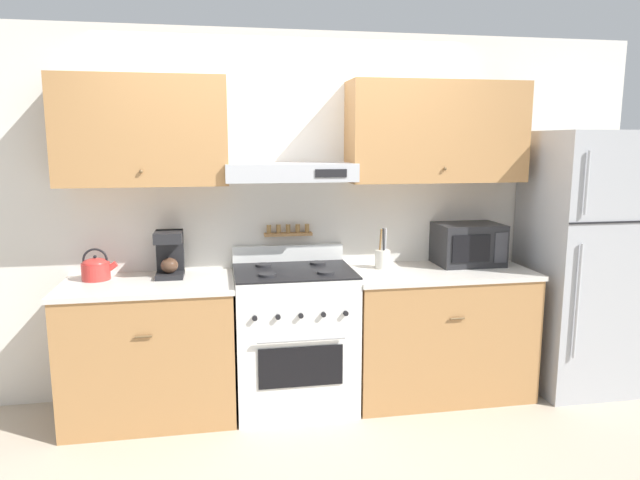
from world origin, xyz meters
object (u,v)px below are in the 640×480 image
object	(u,v)px
stove_range	(294,337)
microwave	(468,244)
refrigerator	(587,261)
coffee_maker	(170,253)
utensil_crock	(383,258)
tea_kettle	(96,268)

from	to	relation	value
stove_range	microwave	size ratio (longest dim) A/B	2.30
refrigerator	microwave	distance (m)	0.88
stove_range	coffee_maker	size ratio (longest dim) A/B	3.51
coffee_maker	utensil_crock	world-z (taller)	coffee_maker
refrigerator	coffee_maker	distance (m)	2.98
refrigerator	microwave	world-z (taller)	refrigerator
stove_range	tea_kettle	world-z (taller)	tea_kettle
stove_range	utensil_crock	size ratio (longest dim) A/B	3.74
microwave	coffee_maker	bearing A→B (deg)	179.63
stove_range	refrigerator	bearing A→B (deg)	-0.90
tea_kettle	coffee_maker	world-z (taller)	coffee_maker
stove_range	utensil_crock	world-z (taller)	utensil_crock
microwave	utensil_crock	world-z (taller)	microwave
tea_kettle	microwave	distance (m)	2.58
refrigerator	microwave	size ratio (longest dim) A/B	4.03
microwave	tea_kettle	bearing A→B (deg)	-179.60
coffee_maker	microwave	xyz separation A→B (m)	(2.12, -0.01, -0.00)
coffee_maker	microwave	distance (m)	2.12
tea_kettle	microwave	size ratio (longest dim) A/B	0.50
microwave	utensil_crock	size ratio (longest dim) A/B	1.62
refrigerator	tea_kettle	world-z (taller)	refrigerator
tea_kettle	utensil_crock	world-z (taller)	utensil_crock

